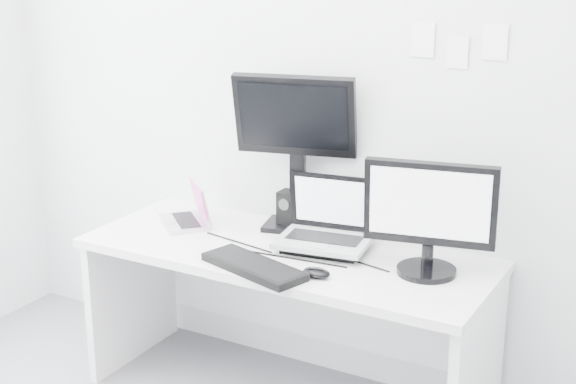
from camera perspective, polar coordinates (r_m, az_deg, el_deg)
name	(u,v)px	position (r m, az deg, el deg)	size (l,w,h in m)	color
back_wall	(325,95)	(3.79, 2.49, 6.56)	(3.60, 3.60, 0.00)	silver
desk	(286,326)	(3.81, -0.12, -9.05)	(1.80, 0.70, 0.73)	white
macbook	(183,203)	(3.97, -7.08, -0.71)	(0.28, 0.21, 0.21)	silver
speaker	(289,209)	(3.91, 0.05, -1.16)	(0.09, 0.09, 0.17)	black
dell_laptop	(323,215)	(3.60, 2.40, -1.58)	(0.39, 0.30, 0.32)	#A3A6AB
rear_monitor	(296,151)	(3.81, 0.55, 2.81)	(0.55, 0.20, 0.74)	black
samsung_monitor	(429,217)	(3.38, 9.49, -1.68)	(0.52, 0.24, 0.48)	black
keyboard	(254,267)	(3.44, -2.31, -5.05)	(0.47, 0.17, 0.03)	black
mouse	(316,273)	(3.37, 1.93, -5.46)	(0.12, 0.07, 0.04)	black
wall_note_0	(423,40)	(3.56, 9.07, 10.09)	(0.10, 0.00, 0.14)	white
wall_note_1	(457,52)	(3.52, 11.35, 9.22)	(0.09, 0.00, 0.13)	white
wall_note_2	(495,42)	(3.47, 13.78, 9.79)	(0.10, 0.00, 0.14)	white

